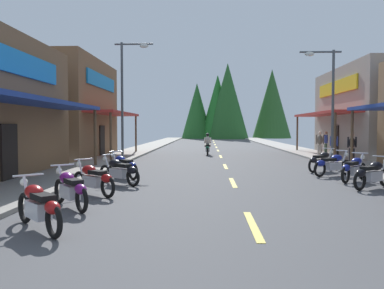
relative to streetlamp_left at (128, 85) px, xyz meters
The scene contains 22 objects.
ground 8.86m from the streetlamp_left, 44.97° to the left, with size 10.70×83.53×0.10m, color #4C4C4F.
sidewalk_left 7.04m from the streetlamp_left, 102.84° to the left, with size 2.64×83.53×0.12m, color gray.
sidewalk_right 13.95m from the streetlamp_left, 24.16° to the left, with size 2.64×83.53×0.12m, color #9E9991.
centerline_dashes 10.03m from the streetlamp_left, 53.00° to the left, with size 0.16×56.64×0.01m.
storefront_left_far 7.00m from the streetlamp_left, 147.20° to the left, with size 8.36×9.09×6.43m.
streetlamp_left is the anchor object (origin of this frame).
streetlamp_right 10.90m from the streetlamp_left, ahead, with size 2.18×0.30×6.06m.
motorcycle_parked_right_3 14.07m from the streetlamp_left, 43.34° to the right, with size 1.75×1.39×1.04m.
motorcycle_parked_right_4 13.07m from the streetlamp_left, 37.85° to the right, with size 1.52×1.65×1.04m.
motorcycle_parked_right_5 12.00m from the streetlamp_left, 32.26° to the right, with size 1.89×1.18×1.04m.
motorcycle_parked_right_6 11.31m from the streetlamp_left, 24.90° to the right, with size 1.64×1.52×1.04m.
motorcycle_parked_left_0 15.23m from the streetlamp_left, 84.96° to the right, with size 1.56×1.61×1.04m.
motorcycle_parked_left_1 13.25m from the streetlamp_left, 84.71° to the right, with size 1.44×1.71×1.04m.
motorcycle_parked_left_2 11.54m from the streetlamp_left, 83.65° to the right, with size 1.68×1.48×1.04m.
motorcycle_parked_left_3 9.69m from the streetlamp_left, 80.36° to the right, with size 1.73×1.41×1.04m.
motorcycle_parked_left_4 8.16m from the streetlamp_left, 79.87° to the right, with size 1.51×1.65×1.04m.
rider_cruising_lead 8.07m from the streetlamp_left, 50.51° to the left, with size 0.60×2.14×1.57m.
pedestrian_by_shop 12.80m from the streetlamp_left, ahead, with size 0.55×0.34×1.68m.
pedestrian_browsing 12.49m from the streetlamp_left, ahead, with size 0.41×0.49×1.67m.
pedestrian_waiting 12.64m from the streetlamp_left, 15.12° to the left, with size 0.56×0.33×1.71m.
pedestrian_strolling 14.02m from the streetlamp_left, 21.34° to the left, with size 0.27×0.57×1.69m.
treeline_backdrop 47.23m from the streetlamp_left, 78.50° to the left, with size 19.68×11.19×12.93m.
Camera 1 is at (-0.93, -0.53, 1.98)m, focal length 36.14 mm.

